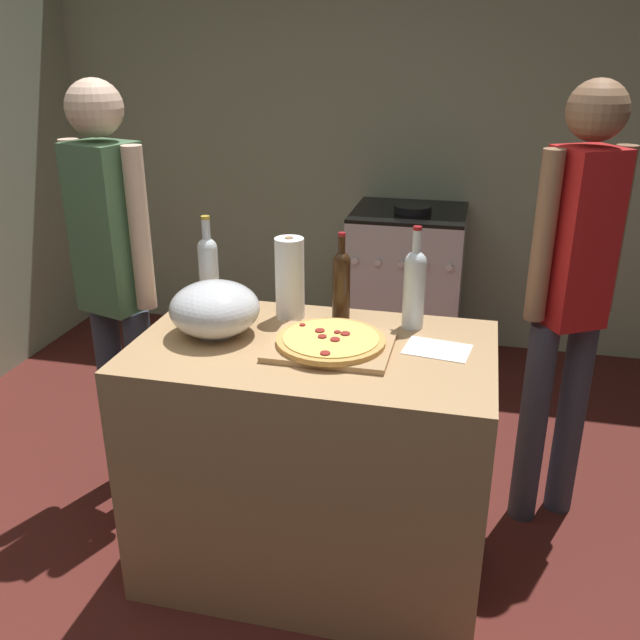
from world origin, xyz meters
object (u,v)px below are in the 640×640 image
at_px(person_in_stripes, 114,272).
at_px(person_in_red, 571,287).
at_px(pizza, 331,340).
at_px(mixing_bowl, 215,309).
at_px(wine_bottle_amber, 341,282).
at_px(wine_bottle_clear, 414,285).
at_px(stove, 406,288).
at_px(wine_bottle_dark, 208,267).
at_px(paper_towel_roll, 289,278).

height_order(person_in_stripes, person_in_red, person_in_red).
relative_size(pizza, mixing_bowl, 1.17).
bearing_deg(pizza, person_in_red, 33.42).
bearing_deg(wine_bottle_amber, wine_bottle_clear, -5.51).
distance_m(wine_bottle_clear, wine_bottle_amber, 0.26).
relative_size(pizza, wine_bottle_amber, 1.12).
relative_size(wine_bottle_clear, person_in_red, 0.21).
bearing_deg(person_in_red, stove, 119.00).
xyz_separation_m(wine_bottle_amber, person_in_red, (0.81, 0.25, -0.04)).
bearing_deg(wine_bottle_amber, wine_bottle_dark, 177.19).
distance_m(paper_towel_roll, wine_bottle_clear, 0.45).
bearing_deg(person_in_stripes, wine_bottle_amber, -0.84).
bearing_deg(mixing_bowl, wine_bottle_amber, 32.24).
bearing_deg(wine_bottle_clear, wine_bottle_dark, 176.28).
height_order(wine_bottle_dark, person_in_red, person_in_red).
xyz_separation_m(wine_bottle_clear, wine_bottle_amber, (-0.26, 0.03, -0.02)).
bearing_deg(mixing_bowl, pizza, -3.77).
bearing_deg(wine_bottle_dark, wine_bottle_clear, -3.72).
distance_m(pizza, person_in_red, 0.95).
relative_size(pizza, wine_bottle_dark, 1.04).
bearing_deg(stove, person_in_red, -61.00).
height_order(paper_towel_roll, person_in_stripes, person_in_stripes).
bearing_deg(stove, mixing_bowl, -104.13).
xyz_separation_m(wine_bottle_clear, wine_bottle_dark, (-0.78, 0.05, -0.01)).
bearing_deg(stove, pizza, -91.55).
relative_size(wine_bottle_dark, person_in_stripes, 0.20).
distance_m(mixing_bowl, wine_bottle_amber, 0.46).
distance_m(paper_towel_roll, stove, 1.74).
bearing_deg(wine_bottle_amber, person_in_stripes, 179.16).
relative_size(wine_bottle_clear, person_in_stripes, 0.21).
bearing_deg(pizza, wine_bottle_dark, 151.09).
bearing_deg(wine_bottle_dark, mixing_bowl, -64.69).
distance_m(pizza, mixing_bowl, 0.42).
xyz_separation_m(wine_bottle_dark, person_in_stripes, (-0.39, -0.01, -0.04)).
height_order(pizza, paper_towel_roll, paper_towel_roll).
xyz_separation_m(person_in_stripes, person_in_red, (1.72, 0.24, -0.01)).
bearing_deg(mixing_bowl, paper_towel_roll, 45.78).
distance_m(wine_bottle_amber, person_in_stripes, 0.91).
bearing_deg(person_in_red, wine_bottle_clear, -153.43).
distance_m(wine_bottle_dark, stove, 1.76).
distance_m(mixing_bowl, stove, 1.96).
bearing_deg(person_in_red, paper_towel_roll, -164.09).
relative_size(stove, person_in_stripes, 0.57).
relative_size(paper_towel_roll, wine_bottle_dark, 0.88).
height_order(wine_bottle_amber, wine_bottle_dark, wine_bottle_dark).
bearing_deg(mixing_bowl, wine_bottle_clear, 18.64).
xyz_separation_m(paper_towel_roll, wine_bottle_dark, (-0.33, 0.06, -0.00)).
height_order(paper_towel_roll, person_in_red, person_in_red).
bearing_deg(wine_bottle_clear, person_in_stripes, 178.11).
distance_m(paper_towel_roll, person_in_red, 1.04).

